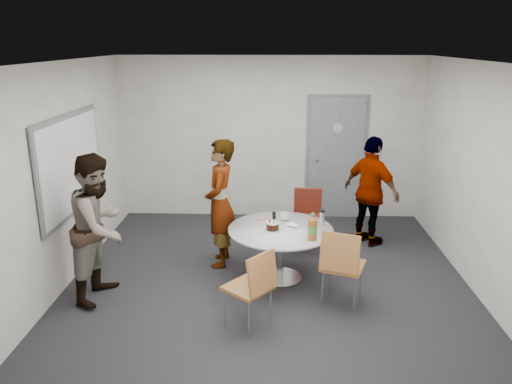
{
  "coord_description": "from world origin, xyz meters",
  "views": [
    {
      "loc": [
        0.05,
        -5.73,
        2.94
      ],
      "look_at": [
        -0.17,
        0.25,
        1.1
      ],
      "focal_mm": 35.0,
      "sensor_mm": 36.0,
      "label": 1
    }
  ],
  "objects_px": {
    "table": "(283,235)",
    "person_left": "(99,227)",
    "person_right": "(371,192)",
    "chair_far": "(307,213)",
    "whiteboard": "(71,164)",
    "chair_near_left": "(254,283)",
    "door": "(336,158)",
    "chair_near_right": "(342,261)",
    "person_main": "(220,204)"
  },
  "relations": [
    {
      "from": "table",
      "to": "person_left",
      "type": "xyz_separation_m",
      "value": [
        -2.13,
        -0.49,
        0.27
      ]
    },
    {
      "from": "person_left",
      "to": "person_right",
      "type": "height_order",
      "value": "person_left"
    },
    {
      "from": "table",
      "to": "chair_far",
      "type": "relative_size",
      "value": 1.48
    },
    {
      "from": "whiteboard",
      "to": "chair_near_left",
      "type": "height_order",
      "value": "whiteboard"
    },
    {
      "from": "door",
      "to": "person_right",
      "type": "height_order",
      "value": "door"
    },
    {
      "from": "table",
      "to": "chair_near_left",
      "type": "height_order",
      "value": "table"
    },
    {
      "from": "whiteboard",
      "to": "chair_near_right",
      "type": "height_order",
      "value": "whiteboard"
    },
    {
      "from": "table",
      "to": "chair_near_right",
      "type": "bearing_deg",
      "value": -47.34
    },
    {
      "from": "chair_far",
      "to": "person_main",
      "type": "height_order",
      "value": "person_main"
    },
    {
      "from": "chair_near_right",
      "to": "person_left",
      "type": "distance_m",
      "value": 2.79
    },
    {
      "from": "chair_far",
      "to": "person_left",
      "type": "distance_m",
      "value": 2.95
    },
    {
      "from": "chair_far",
      "to": "person_main",
      "type": "relative_size",
      "value": 0.51
    },
    {
      "from": "door",
      "to": "chair_far",
      "type": "relative_size",
      "value": 2.4
    },
    {
      "from": "whiteboard",
      "to": "table",
      "type": "relative_size",
      "value": 1.45
    },
    {
      "from": "chair_near_left",
      "to": "chair_near_right",
      "type": "bearing_deg",
      "value": -24.38
    },
    {
      "from": "chair_near_left",
      "to": "person_left",
      "type": "relative_size",
      "value": 0.51
    },
    {
      "from": "door",
      "to": "chair_near_left",
      "type": "xyz_separation_m",
      "value": [
        -1.24,
        -3.58,
        -0.49
      ]
    },
    {
      "from": "person_left",
      "to": "chair_near_right",
      "type": "bearing_deg",
      "value": -84.57
    },
    {
      "from": "chair_far",
      "to": "table",
      "type": "bearing_deg",
      "value": 73.82
    },
    {
      "from": "chair_near_left",
      "to": "chair_near_right",
      "type": "relative_size",
      "value": 0.94
    },
    {
      "from": "chair_far",
      "to": "chair_near_right",
      "type": "bearing_deg",
      "value": 102.45
    },
    {
      "from": "chair_near_right",
      "to": "person_right",
      "type": "xyz_separation_m",
      "value": [
        0.66,
        1.9,
        0.24
      ]
    },
    {
      "from": "door",
      "to": "person_left",
      "type": "bearing_deg",
      "value": -136.36
    },
    {
      "from": "door",
      "to": "whiteboard",
      "type": "xyz_separation_m",
      "value": [
        -3.56,
        -2.28,
        0.42
      ]
    },
    {
      "from": "person_main",
      "to": "whiteboard",
      "type": "bearing_deg",
      "value": -80.52
    },
    {
      "from": "door",
      "to": "chair_near_right",
      "type": "bearing_deg",
      "value": -95.14
    },
    {
      "from": "door",
      "to": "chair_near_right",
      "type": "distance_m",
      "value": 3.16
    },
    {
      "from": "door",
      "to": "chair_near_right",
      "type": "relative_size",
      "value": 2.25
    },
    {
      "from": "whiteboard",
      "to": "chair_near_left",
      "type": "xyz_separation_m",
      "value": [
        2.32,
        -1.3,
        -0.91
      ]
    },
    {
      "from": "door",
      "to": "whiteboard",
      "type": "height_order",
      "value": "door"
    },
    {
      "from": "door",
      "to": "person_main",
      "type": "bearing_deg",
      "value": -131.48
    },
    {
      "from": "person_left",
      "to": "chair_near_left",
      "type": "bearing_deg",
      "value": -100.68
    },
    {
      "from": "whiteboard",
      "to": "person_right",
      "type": "distance_m",
      "value": 4.13
    },
    {
      "from": "chair_near_right",
      "to": "person_main",
      "type": "relative_size",
      "value": 0.55
    },
    {
      "from": "table",
      "to": "person_left",
      "type": "relative_size",
      "value": 0.75
    },
    {
      "from": "whiteboard",
      "to": "door",
      "type": "bearing_deg",
      "value": 32.66
    },
    {
      "from": "chair_near_left",
      "to": "chair_far",
      "type": "height_order",
      "value": "same"
    },
    {
      "from": "door",
      "to": "person_right",
      "type": "relative_size",
      "value": 1.3
    },
    {
      "from": "chair_far",
      "to": "chair_near_left",
      "type": "bearing_deg",
      "value": 76.34
    },
    {
      "from": "chair_near_left",
      "to": "person_right",
      "type": "height_order",
      "value": "person_right"
    },
    {
      "from": "whiteboard",
      "to": "chair_near_left",
      "type": "distance_m",
      "value": 2.82
    },
    {
      "from": "chair_far",
      "to": "person_left",
      "type": "height_order",
      "value": "person_left"
    },
    {
      "from": "whiteboard",
      "to": "chair_near_left",
      "type": "bearing_deg",
      "value": -29.25
    },
    {
      "from": "person_right",
      "to": "door",
      "type": "bearing_deg",
      "value": -23.92
    },
    {
      "from": "person_right",
      "to": "chair_far",
      "type": "bearing_deg",
      "value": 58.9
    },
    {
      "from": "door",
      "to": "person_left",
      "type": "distance_m",
      "value": 4.22
    },
    {
      "from": "table",
      "to": "person_left",
      "type": "distance_m",
      "value": 2.2
    },
    {
      "from": "person_main",
      "to": "table",
      "type": "bearing_deg",
      "value": 61.89
    },
    {
      "from": "chair_near_left",
      "to": "chair_near_right",
      "type": "xyz_separation_m",
      "value": [
        0.96,
        0.47,
        0.04
      ]
    },
    {
      "from": "chair_near_left",
      "to": "person_left",
      "type": "distance_m",
      "value": 1.96
    }
  ]
}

